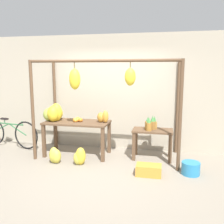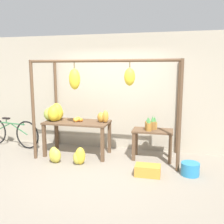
{
  "view_description": "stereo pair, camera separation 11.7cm",
  "coord_description": "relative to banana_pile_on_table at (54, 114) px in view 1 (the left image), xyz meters",
  "views": [
    {
      "loc": [
        1.25,
        -4.41,
        1.95
      ],
      "look_at": [
        0.11,
        0.86,
        1.04
      ],
      "focal_mm": 40.0,
      "sensor_mm": 36.0,
      "label": 1
    },
    {
      "loc": [
        1.36,
        -4.39,
        1.95
      ],
      "look_at": [
        0.11,
        0.86,
        1.04
      ],
      "focal_mm": 40.0,
      "sensor_mm": 36.0,
      "label": 2
    }
  ],
  "objects": [
    {
      "name": "ground_plane",
      "position": [
        1.24,
        -0.83,
        -0.96
      ],
      "size": [
        20.0,
        20.0,
        0.0
      ],
      "primitive_type": "plane",
      "color": "gray"
    },
    {
      "name": "papaya_pile",
      "position": [
        1.14,
        0.06,
        -0.05
      ],
      "size": [
        0.3,
        0.23,
        0.28
      ],
      "color": "gold",
      "rests_on": "display_table_main"
    },
    {
      "name": "display_table_side",
      "position": [
        2.25,
        0.14,
        -0.46
      ],
      "size": [
        0.87,
        0.49,
        0.66
      ],
      "color": "brown",
      "rests_on": "ground_plane"
    },
    {
      "name": "banana_pile_on_table",
      "position": [
        0.0,
        0.0,
        0.0
      ],
      "size": [
        0.49,
        0.6,
        0.41
      ],
      "color": "yellow",
      "rests_on": "display_table_main"
    },
    {
      "name": "banana_pile_ground_right",
      "position": [
        0.79,
        -0.54,
        -0.79
      ],
      "size": [
        0.32,
        0.28,
        0.37
      ],
      "color": "gold",
      "rests_on": "ground_plane"
    },
    {
      "name": "shop_wall_back",
      "position": [
        1.24,
        0.78,
        0.44
      ],
      "size": [
        8.0,
        0.08,
        2.8
      ],
      "color": "#B2A893",
      "rests_on": "ground_plane"
    },
    {
      "name": "parked_bicycle",
      "position": [
        -1.38,
        0.26,
        -0.59
      ],
      "size": [
        1.75,
        0.33,
        0.74
      ],
      "color": "black",
      "rests_on": "ground_plane"
    },
    {
      "name": "display_table_main",
      "position": [
        0.54,
        0.03,
        -0.29
      ],
      "size": [
        1.46,
        0.71,
        0.79
      ],
      "color": "brown",
      "rests_on": "ground_plane"
    },
    {
      "name": "fruit_crate_white",
      "position": [
        2.23,
        -0.78,
        -0.86
      ],
      "size": [
        0.47,
        0.29,
        0.2
      ],
      "color": "orange",
      "rests_on": "ground_plane"
    },
    {
      "name": "blue_bucket",
      "position": [
        3.01,
        -0.57,
        -0.84
      ],
      "size": [
        0.34,
        0.34,
        0.24
      ],
      "color": "teal",
      "rests_on": "ground_plane"
    },
    {
      "name": "orange_pile",
      "position": [
        0.55,
        0.02,
        -0.13
      ],
      "size": [
        0.21,
        0.23,
        0.09
      ],
      "color": "orange",
      "rests_on": "display_table_main"
    },
    {
      "name": "banana_pile_ground_left",
      "position": [
        0.25,
        -0.57,
        -0.8
      ],
      "size": [
        0.32,
        0.27,
        0.34
      ],
      "color": "gold",
      "rests_on": "ground_plane"
    },
    {
      "name": "stall_awning",
      "position": [
        1.2,
        -0.16,
        0.53
      ],
      "size": [
        3.14,
        1.25,
        2.16
      ],
      "color": "brown",
      "rests_on": "ground_plane"
    },
    {
      "name": "pineapple_cluster",
      "position": [
        2.21,
        0.18,
        -0.18
      ],
      "size": [
        0.26,
        0.39,
        0.31
      ],
      "color": "#A3702D",
      "rests_on": "display_table_side"
    }
  ]
}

